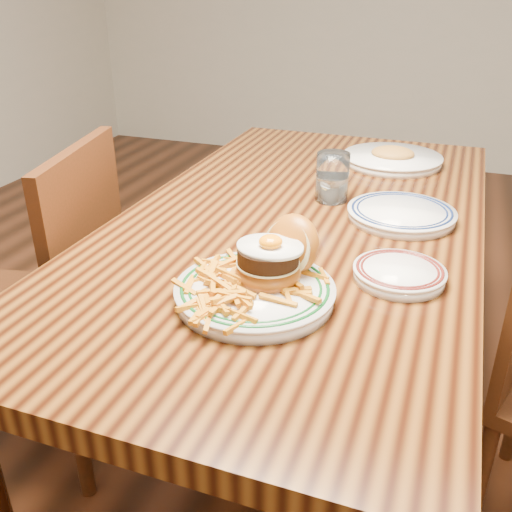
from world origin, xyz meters
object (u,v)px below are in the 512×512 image
(main_plate, at_px, (261,278))
(side_plate, at_px, (399,273))
(chair_left, at_px, (52,302))
(table, at_px, (299,248))

(main_plate, xyz_separation_m, side_plate, (0.23, 0.15, -0.02))
(main_plate, bearing_deg, chair_left, -174.00)
(chair_left, relative_size, main_plate, 2.95)
(table, height_order, side_plate, side_plate)
(table, height_order, main_plate, main_plate)
(main_plate, relative_size, side_plate, 1.74)
(table, relative_size, side_plate, 8.97)
(main_plate, bearing_deg, table, 117.58)
(table, distance_m, main_plate, 0.42)
(chair_left, bearing_deg, side_plate, -15.12)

